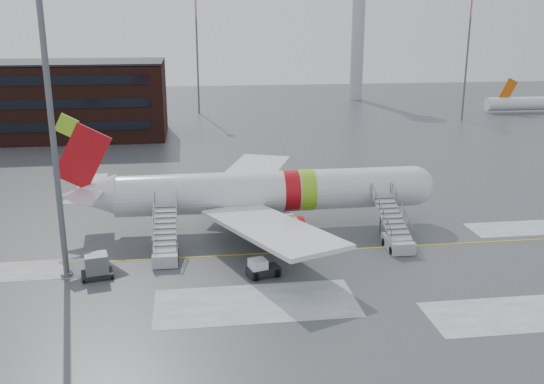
{
  "coord_description": "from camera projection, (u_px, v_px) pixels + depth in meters",
  "views": [
    {
      "loc": [
        -10.11,
        -47.94,
        19.02
      ],
      "look_at": [
        -3.0,
        3.66,
        4.0
      ],
      "focal_mm": 40.0,
      "sensor_mm": 36.0,
      "label": 1
    }
  ],
  "objects": [
    {
      "name": "airstair_aft",
      "position": [
        165.0,
        246.0,
        49.46
      ],
      "size": [
        2.05,
        7.7,
        3.48
      ],
      "color": "#A9ACB1",
      "rests_on": "ground"
    },
    {
      "name": "light_mast_far_n",
      "position": [
        197.0,
        44.0,
        121.59
      ],
      "size": [
        1.2,
        1.2,
        24.25
      ],
      "color": "#595B60",
      "rests_on": "ground"
    },
    {
      "name": "control_tower",
      "position": [
        358.0,
        19.0,
        141.39
      ],
      "size": [
        6.4,
        6.4,
        30.0
      ],
      "color": "#B2B5BA",
      "rests_on": "ground"
    },
    {
      "name": "pushback_tug",
      "position": [
        261.0,
        269.0,
        46.15
      ],
      "size": [
        2.71,
        2.31,
        1.4
      ],
      "color": "black",
      "rests_on": "ground"
    },
    {
      "name": "ground",
      "position": [
        312.0,
        247.0,
        52.23
      ],
      "size": [
        260.0,
        260.0,
        0.0
      ],
      "primitive_type": "plane",
      "color": "#494C4F",
      "rests_on": "ground"
    },
    {
      "name": "light_mast_near",
      "position": [
        49.0,
        102.0,
        42.6
      ],
      "size": [
        1.2,
        1.2,
        25.71
      ],
      "color": "#595B60",
      "rests_on": "ground"
    },
    {
      "name": "light_mast_far_ne",
      "position": [
        468.0,
        47.0,
        112.91
      ],
      "size": [
        1.2,
        1.2,
        24.25
      ],
      "color": "#595B60",
      "rests_on": "ground"
    },
    {
      "name": "uld_container",
      "position": [
        97.0,
        267.0,
        45.82
      ],
      "size": [
        2.59,
        2.11,
        1.88
      ],
      "color": "black",
      "rests_on": "ground"
    },
    {
      "name": "airliner",
      "position": [
        259.0,
        192.0,
        56.14
      ],
      "size": [
        35.03,
        32.97,
        11.18
      ],
      "color": "silver",
      "rests_on": "ground"
    },
    {
      "name": "airstair_fwd",
      "position": [
        396.0,
        235.0,
        52.03
      ],
      "size": [
        2.05,
        7.7,
        3.48
      ],
      "color": "#A8ABAF",
      "rests_on": "ground"
    }
  ]
}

